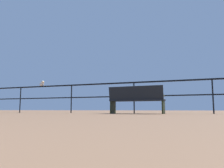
# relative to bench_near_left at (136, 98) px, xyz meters

# --- Properties ---
(pier_railing) EXTENTS (25.17, 0.05, 1.10)m
(pier_railing) POSITION_rel_bench_near_left_xyz_m (-0.24, 0.71, 0.35)
(pier_railing) COLOR black
(pier_railing) RESTS_ON ground_plane
(bench_near_left) EXTENTS (1.74, 0.69, 0.86)m
(bench_near_left) POSITION_rel_bench_near_left_xyz_m (0.00, 0.00, 0.00)
(bench_near_left) COLOR black
(bench_near_left) RESTS_ON ground_plane
(seagull_on_rail) EXTENTS (0.40, 0.30, 0.21)m
(seagull_on_rail) POSITION_rel_bench_near_left_xyz_m (-4.16, 0.69, 0.72)
(seagull_on_rail) COLOR silver
(seagull_on_rail) RESTS_ON pier_railing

